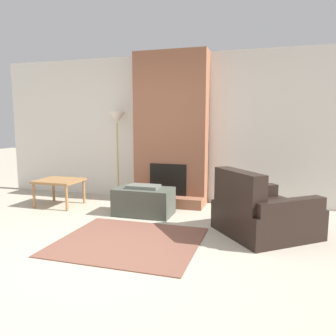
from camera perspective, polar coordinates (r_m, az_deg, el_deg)
The scene contains 8 objects.
ground_plane at distance 3.65m, azimuth -11.00°, elevation -15.01°, with size 24.00×24.00×0.00m, color #B2A893.
wall_back at distance 5.93m, azimuth 1.14°, elevation 6.86°, with size 6.95×0.06×2.60m, color silver.
fireplace at distance 5.71m, azimuth 0.51°, elevation 6.26°, with size 1.27×0.63×2.60m.
ottoman at distance 5.07m, azimuth -4.24°, elevation -5.74°, with size 0.88×0.51×0.47m.
armchair at distance 4.34m, azimuth 15.81°, elevation -7.87°, with size 1.43×1.43×0.84m.
side_table at distance 5.85m, azimuth -18.42°, elevation -2.46°, with size 0.70×0.60×0.45m.
floor_lamp_left at distance 6.05m, azimuth -8.90°, elevation 7.67°, with size 0.32×0.32×1.60m.
area_rug at distance 4.03m, azimuth -6.81°, elevation -12.55°, with size 1.66×1.47×0.01m, color brown.
Camera 1 is at (1.59, -2.96, 1.42)m, focal length 35.00 mm.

